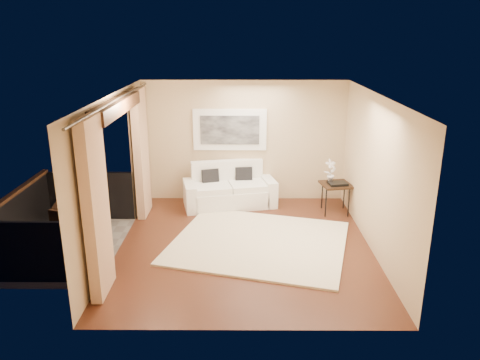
{
  "coord_description": "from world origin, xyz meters",
  "views": [
    {
      "loc": [
        -0.05,
        -7.69,
        3.73
      ],
      "look_at": [
        -0.09,
        0.62,
        1.05
      ],
      "focal_mm": 35.0,
      "sensor_mm": 36.0,
      "label": 1
    }
  ],
  "objects_px": {
    "side_table": "(336,186)",
    "balcony_chair_near": "(59,237)",
    "sofa": "(229,190)",
    "balcony_chair_far": "(83,210)",
    "bistro_table": "(72,206)",
    "ice_bucket": "(68,194)",
    "orchid": "(331,171)"
  },
  "relations": [
    {
      "from": "sofa",
      "to": "ice_bucket",
      "type": "bearing_deg",
      "value": -164.44
    },
    {
      "from": "ice_bucket",
      "to": "side_table",
      "type": "bearing_deg",
      "value": 11.85
    },
    {
      "from": "sofa",
      "to": "ice_bucket",
      "type": "distance_m",
      "value": 3.39
    },
    {
      "from": "side_table",
      "to": "orchid",
      "type": "relative_size",
      "value": 1.41
    },
    {
      "from": "bistro_table",
      "to": "ice_bucket",
      "type": "bearing_deg",
      "value": 129.71
    },
    {
      "from": "side_table",
      "to": "ice_bucket",
      "type": "xyz_separation_m",
      "value": [
        -5.25,
        -1.1,
        0.2
      ]
    },
    {
      "from": "balcony_chair_far",
      "to": "balcony_chair_near",
      "type": "xyz_separation_m",
      "value": [
        0.06,
        -1.31,
        0.05
      ]
    },
    {
      "from": "balcony_chair_near",
      "to": "ice_bucket",
      "type": "height_order",
      "value": "balcony_chair_near"
    },
    {
      "from": "orchid",
      "to": "balcony_chair_far",
      "type": "distance_m",
      "value": 5.04
    },
    {
      "from": "side_table",
      "to": "ice_bucket",
      "type": "height_order",
      "value": "ice_bucket"
    },
    {
      "from": "bistro_table",
      "to": "balcony_chair_near",
      "type": "height_order",
      "value": "balcony_chair_near"
    },
    {
      "from": "sofa",
      "to": "orchid",
      "type": "height_order",
      "value": "orchid"
    },
    {
      "from": "side_table",
      "to": "balcony_chair_far",
      "type": "distance_m",
      "value": 5.1
    },
    {
      "from": "ice_bucket",
      "to": "orchid",
      "type": "bearing_deg",
      "value": 13.44
    },
    {
      "from": "sofa",
      "to": "balcony_chair_far",
      "type": "height_order",
      "value": "sofa"
    },
    {
      "from": "balcony_chair_far",
      "to": "balcony_chair_near",
      "type": "height_order",
      "value": "balcony_chair_near"
    },
    {
      "from": "orchid",
      "to": "bistro_table",
      "type": "relative_size",
      "value": 0.71
    },
    {
      "from": "side_table",
      "to": "balcony_chair_near",
      "type": "distance_m",
      "value": 5.51
    },
    {
      "from": "orchid",
      "to": "balcony_chair_near",
      "type": "xyz_separation_m",
      "value": [
        -4.79,
        -2.65,
        -0.32
      ]
    },
    {
      "from": "balcony_chair_far",
      "to": "sofa",
      "type": "bearing_deg",
      "value": -135.61
    },
    {
      "from": "side_table",
      "to": "orchid",
      "type": "xyz_separation_m",
      "value": [
        -0.11,
        0.13,
        0.3
      ]
    },
    {
      "from": "sofa",
      "to": "ice_bucket",
      "type": "relative_size",
      "value": 10.56
    },
    {
      "from": "balcony_chair_far",
      "to": "orchid",
      "type": "bearing_deg",
      "value": -151.94
    },
    {
      "from": "side_table",
      "to": "ice_bucket",
      "type": "distance_m",
      "value": 5.36
    },
    {
      "from": "sofa",
      "to": "ice_bucket",
      "type": "height_order",
      "value": "sofa"
    },
    {
      "from": "side_table",
      "to": "bistro_table",
      "type": "relative_size",
      "value": 1.0
    },
    {
      "from": "sofa",
      "to": "balcony_chair_far",
      "type": "distance_m",
      "value": 3.17
    },
    {
      "from": "side_table",
      "to": "ice_bucket",
      "type": "bearing_deg",
      "value": -168.15
    },
    {
      "from": "side_table",
      "to": "balcony_chair_near",
      "type": "xyz_separation_m",
      "value": [
        -4.9,
        -2.52,
        -0.02
      ]
    },
    {
      "from": "orchid",
      "to": "bistro_table",
      "type": "bearing_deg",
      "value": -164.81
    },
    {
      "from": "sofa",
      "to": "bistro_table",
      "type": "bearing_deg",
      "value": -161.45
    },
    {
      "from": "side_table",
      "to": "balcony_chair_far",
      "type": "bearing_deg",
      "value": -166.3
    }
  ]
}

